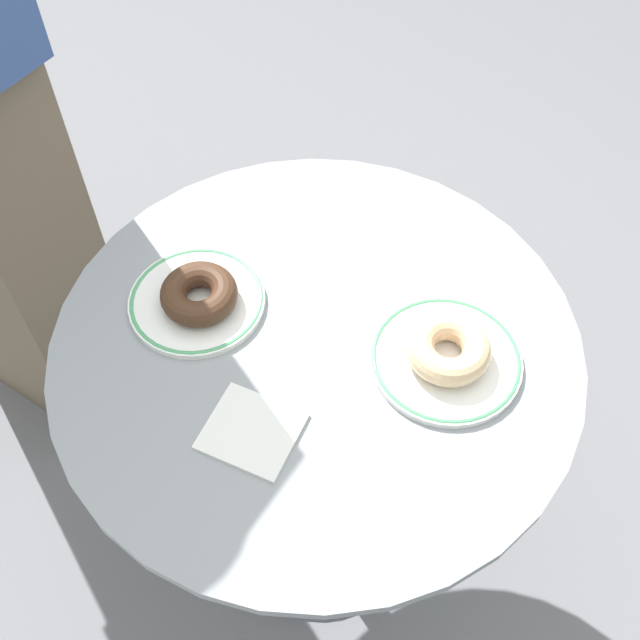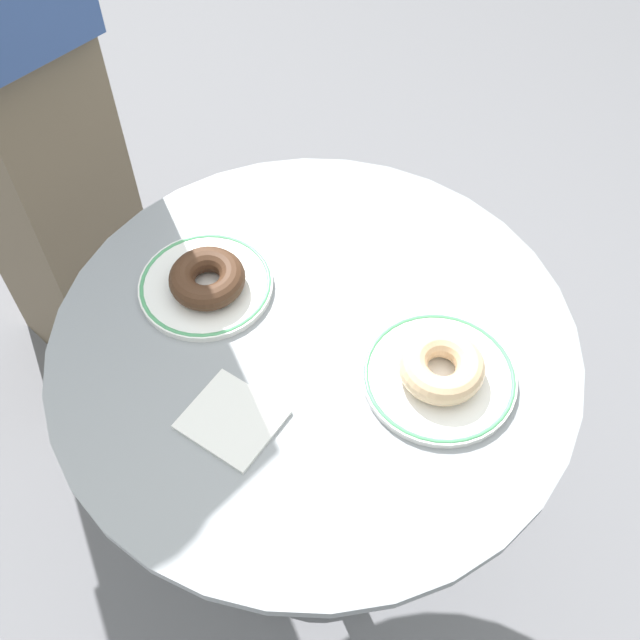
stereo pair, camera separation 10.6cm
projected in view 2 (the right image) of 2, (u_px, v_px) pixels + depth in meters
ground_plane at (316, 533)px, 1.67m from camera, size 7.00×7.00×0.02m
cafe_table at (315, 410)px, 1.23m from camera, size 0.75×0.75×0.73m
plate_left at (206, 285)px, 1.12m from camera, size 0.20×0.20×0.01m
plate_right at (439, 377)px, 1.02m from camera, size 0.21×0.21×0.01m
donut_chocolate at (207, 278)px, 1.09m from camera, size 0.14×0.14×0.04m
donut_glazed at (442, 367)px, 1.00m from camera, size 0.14×0.14×0.04m
paper_napkin at (232, 419)px, 0.99m from camera, size 0.14×0.13×0.01m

